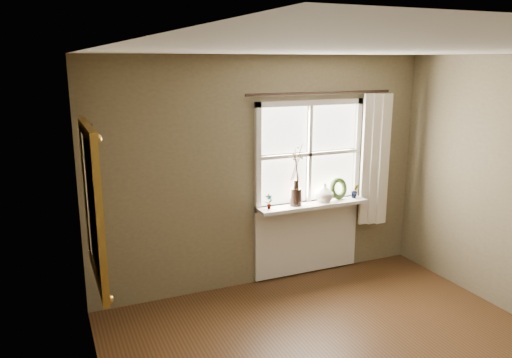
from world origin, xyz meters
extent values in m
plane|color=silver|center=(0.00, 0.00, 2.60)|extent=(4.50, 4.50, 0.00)
cube|color=brown|center=(0.00, 2.30, 1.30)|extent=(4.00, 0.10, 2.60)
cube|color=brown|center=(-2.05, 0.00, 1.30)|extent=(0.10, 4.50, 2.60)
cube|color=silver|center=(0.55, 2.22, 0.89)|extent=(1.36, 0.06, 0.06)
cube|color=silver|center=(0.55, 2.22, 2.07)|extent=(1.36, 0.06, 0.06)
cube|color=silver|center=(-0.10, 2.22, 1.48)|extent=(0.06, 0.06, 1.24)
cube|color=silver|center=(1.20, 2.22, 1.48)|extent=(0.06, 0.06, 1.24)
cube|color=silver|center=(0.55, 2.22, 1.48)|extent=(1.24, 0.05, 0.04)
cube|color=silver|center=(0.55, 2.22, 1.48)|extent=(0.04, 0.05, 1.12)
cube|color=white|center=(0.23, 2.25, 1.77)|extent=(0.59, 0.01, 0.53)
cube|color=white|center=(0.88, 2.25, 1.77)|extent=(0.59, 0.01, 0.53)
cube|color=white|center=(0.23, 2.25, 1.19)|extent=(0.59, 0.01, 0.53)
cube|color=white|center=(0.88, 2.25, 1.19)|extent=(0.59, 0.01, 0.53)
cube|color=silver|center=(0.55, 2.12, 0.90)|extent=(1.36, 0.26, 0.04)
cube|color=silver|center=(0.55, 2.23, 0.46)|extent=(1.36, 0.04, 0.88)
cylinder|color=black|center=(0.33, 2.12, 1.02)|extent=(0.16, 0.16, 0.20)
imported|color=silver|center=(0.71, 2.12, 1.03)|extent=(0.28, 0.28, 0.22)
torus|color=#30431E|center=(0.92, 2.16, 1.02)|extent=(0.29, 0.18, 0.27)
imported|color=#30431E|center=(-0.01, 2.12, 1.01)|extent=(0.09, 0.06, 0.17)
imported|color=#30431E|center=(1.13, 2.12, 1.00)|extent=(0.11, 0.09, 0.17)
cube|color=beige|center=(1.39, 2.13, 1.37)|extent=(0.36, 0.12, 1.59)
cylinder|color=black|center=(0.65, 2.17, 2.18)|extent=(1.84, 0.03, 0.03)
cube|color=white|center=(-1.97, 1.12, 1.47)|extent=(0.02, 0.86, 1.06)
cube|color=#A77E31|center=(-1.96, 1.12, 2.04)|extent=(0.05, 1.04, 0.09)
cube|color=#A77E31|center=(-1.96, 1.12, 0.89)|extent=(0.05, 1.04, 0.09)
cube|color=#A77E31|center=(-1.96, 0.65, 1.47)|extent=(0.05, 0.09, 1.06)
cube|color=#A77E31|center=(-1.96, 1.60, 1.47)|extent=(0.05, 0.09, 1.06)
sphere|color=silver|center=(-1.91, 1.09, 1.99)|extent=(0.04, 0.04, 0.04)
sphere|color=silver|center=(-1.91, 1.12, 1.95)|extent=(0.04, 0.04, 0.04)
sphere|color=silver|center=(-1.91, 1.15, 2.00)|extent=(0.04, 0.04, 0.04)
camera|label=1|loc=(-2.26, -2.73, 2.54)|focal=35.00mm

